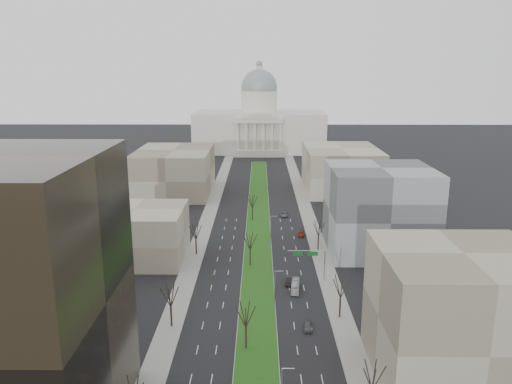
{
  "coord_description": "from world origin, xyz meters",
  "views": [
    {
      "loc": [
        0.5,
        -42.69,
        50.53
      ],
      "look_at": [
        -0.68,
        107.73,
        13.12
      ],
      "focal_mm": 35.0,
      "sensor_mm": 36.0,
      "label": 1
    }
  ],
  "objects_px": {
    "car_grey_near": "(308,326)",
    "car_grey_far": "(284,214)",
    "car_red": "(301,234)",
    "box_van": "(295,286)",
    "car_black": "(289,281)"
  },
  "relations": [
    {
      "from": "car_red",
      "to": "car_grey_near",
      "type": "bearing_deg",
      "value": -85.81
    },
    {
      "from": "car_grey_near",
      "to": "car_grey_far",
      "type": "relative_size",
      "value": 0.78
    },
    {
      "from": "car_black",
      "to": "car_red",
      "type": "bearing_deg",
      "value": 87.87
    },
    {
      "from": "car_red",
      "to": "car_grey_far",
      "type": "distance_m",
      "value": 21.42
    },
    {
      "from": "car_red",
      "to": "car_grey_far",
      "type": "xyz_separation_m",
      "value": [
        -4.35,
        20.97,
        0.03
      ]
    },
    {
      "from": "car_grey_near",
      "to": "car_grey_far",
      "type": "xyz_separation_m",
      "value": [
        -1.15,
        78.09,
        0.03
      ]
    },
    {
      "from": "car_red",
      "to": "box_van",
      "type": "distance_m",
      "value": 39.24
    },
    {
      "from": "car_grey_far",
      "to": "box_van",
      "type": "bearing_deg",
      "value": -87.9
    },
    {
      "from": "car_grey_near",
      "to": "car_black",
      "type": "bearing_deg",
      "value": 101.21
    },
    {
      "from": "car_grey_far",
      "to": "car_grey_near",
      "type": "bearing_deg",
      "value": -86.94
    },
    {
      "from": "car_black",
      "to": "box_van",
      "type": "distance_m",
      "value": 3.65
    },
    {
      "from": "car_grey_far",
      "to": "car_black",
      "type": "bearing_deg",
      "value": -89.11
    },
    {
      "from": "car_red",
      "to": "box_van",
      "type": "height_order",
      "value": "box_van"
    },
    {
      "from": "car_grey_near",
      "to": "car_grey_far",
      "type": "distance_m",
      "value": 78.1
    },
    {
      "from": "car_black",
      "to": "car_grey_far",
      "type": "relative_size",
      "value": 0.91
    }
  ]
}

